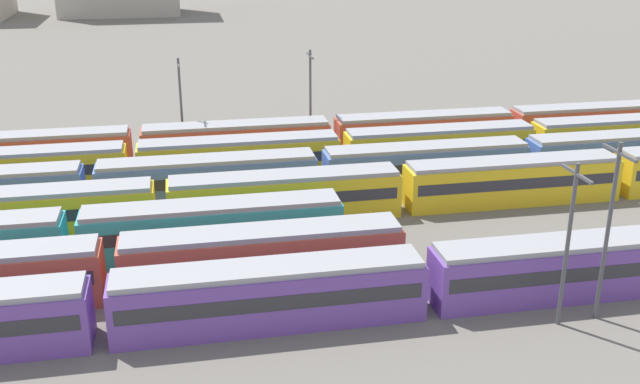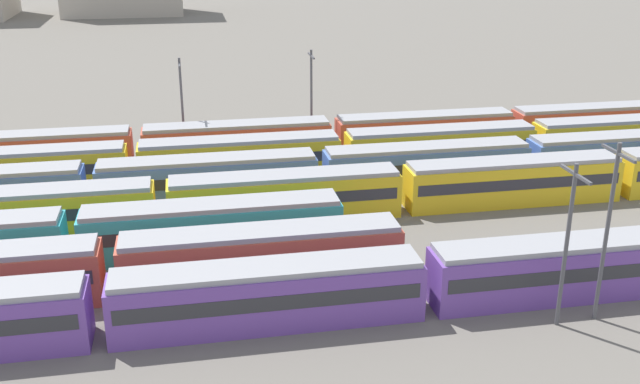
% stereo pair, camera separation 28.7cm
% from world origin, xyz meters
% --- Properties ---
extents(train_track_0, '(74.70, 3.06, 3.75)m').
position_xyz_m(train_track_0, '(18.00, 0.00, 1.90)').
color(train_track_0, '#6B429E').
rests_on(train_track_0, ground_plane).
extents(train_track_3, '(112.50, 3.06, 3.75)m').
position_xyz_m(train_track_3, '(40.10, 15.60, 1.90)').
color(train_track_3, yellow).
rests_on(train_track_3, ground_plane).
extents(train_track_4, '(112.50, 3.06, 3.75)m').
position_xyz_m(train_track_4, '(34.42, 20.80, 1.90)').
color(train_track_4, '#4C70BC').
rests_on(train_track_4, ground_plane).
extents(train_track_5, '(112.50, 3.06, 3.75)m').
position_xyz_m(train_track_5, '(37.50, 26.00, 1.90)').
color(train_track_5, yellow).
rests_on(train_track_5, ground_plane).
extents(train_track_6, '(93.60, 3.06, 3.75)m').
position_xyz_m(train_track_6, '(28.23, 31.20, 1.90)').
color(train_track_6, '#BC4C38').
rests_on(train_track_6, ground_plane).
extents(catenary_pole_0, '(0.24, 3.20, 10.81)m').
position_xyz_m(catenary_pole_0, '(46.40, -2.98, 5.96)').
color(catenary_pole_0, '#4C4C51').
rests_on(catenary_pole_0, ground_plane).
extents(catenary_pole_1, '(0.24, 3.20, 9.61)m').
position_xyz_m(catenary_pole_1, '(23.19, 34.30, 5.34)').
color(catenary_pole_1, '#4C4C51').
rests_on(catenary_pole_1, ground_plane).
extents(catenary_pole_2, '(0.24, 3.20, 9.85)m').
position_xyz_m(catenary_pole_2, '(43.88, -3.19, 5.47)').
color(catenary_pole_2, '#4C4C51').
rests_on(catenary_pole_2, ground_plane).
extents(catenary_pole_3, '(0.24, 3.20, 10.01)m').
position_xyz_m(catenary_pole_3, '(36.03, 34.15, 5.55)').
color(catenary_pole_3, '#4C4C51').
rests_on(catenary_pole_3, ground_plane).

